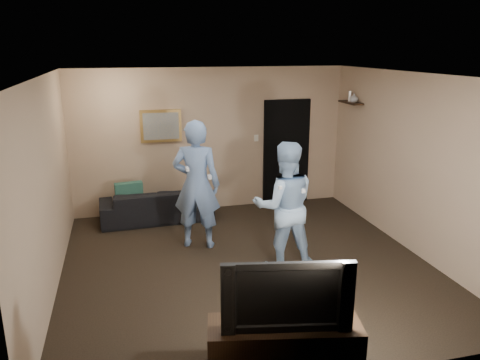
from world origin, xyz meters
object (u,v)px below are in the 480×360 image
object	(u,v)px
wii_player_left	(196,185)
wii_player_right	(284,206)
tv_console	(284,348)
television	(286,291)
sofa	(157,204)

from	to	relation	value
wii_player_left	wii_player_right	bearing A→B (deg)	-44.14
tv_console	television	xyz separation A→B (m)	(0.00, 0.00, 0.59)
wii_player_left	wii_player_right	size ratio (longest dim) A/B	1.10
television	wii_player_left	size ratio (longest dim) A/B	0.60
wii_player_right	wii_player_left	bearing A→B (deg)	135.86
wii_player_right	television	bearing A→B (deg)	-109.27
sofa	television	size ratio (longest dim) A/B	1.65
tv_console	wii_player_right	bearing A→B (deg)	82.18
sofa	television	bearing A→B (deg)	98.53
tv_console	television	distance (m)	0.59
tv_console	television	bearing A→B (deg)	0.00
sofa	wii_player_right	world-z (taller)	wii_player_right
sofa	wii_player_right	size ratio (longest dim) A/B	1.09
tv_console	wii_player_right	world-z (taller)	wii_player_right
television	sofa	bearing A→B (deg)	112.08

